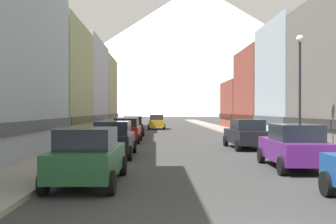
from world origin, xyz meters
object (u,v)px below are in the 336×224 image
(car_left_2, at_px, (127,130))
(car_right_2, at_px, (246,134))
(car_left_0, at_px, (88,156))
(car_left_1, at_px, (114,139))
(car_right_1, at_px, (294,146))
(streetlamp_right, at_px, (300,76))
(potted_plant_1, at_px, (288,134))
(car_driving_0, at_px, (157,122))
(car_left_3, at_px, (133,126))

(car_left_2, height_order, car_right_2, same)
(car_left_0, relative_size, car_left_2, 1.00)
(car_left_0, height_order, car_left_1, same)
(car_right_1, relative_size, streetlamp_right, 0.76)
(streetlamp_right, bearing_deg, potted_plant_1, 75.72)
(car_left_2, height_order, streetlamp_right, streetlamp_right)
(streetlamp_right, bearing_deg, car_right_1, -113.60)
(car_right_2, bearing_deg, car_left_0, -124.29)
(car_left_0, relative_size, car_left_1, 1.00)
(car_left_2, bearing_deg, car_left_0, -90.00)
(car_left_1, height_order, car_driving_0, same)
(car_left_1, distance_m, car_left_3, 16.21)
(car_left_0, height_order, car_driving_0, same)
(streetlamp_right, bearing_deg, car_left_2, 133.45)
(car_left_3, height_order, streetlamp_right, streetlamp_right)
(potted_plant_1, relative_size, streetlamp_right, 0.18)
(car_left_3, xyz_separation_m, car_driving_0, (2.20, 12.24, 0.00))
(potted_plant_1, bearing_deg, car_left_2, 163.61)
(car_left_0, xyz_separation_m, car_left_1, (0.00, 7.34, 0.00))
(car_left_2, distance_m, car_driving_0, 19.71)
(car_driving_0, bearing_deg, car_right_2, -77.63)
(car_right_1, height_order, potted_plant_1, car_right_1)
(car_left_0, bearing_deg, car_right_1, 21.48)
(car_left_3, bearing_deg, car_left_0, -90.01)
(car_left_3, bearing_deg, potted_plant_1, -44.28)
(car_left_1, bearing_deg, streetlamp_right, -5.00)
(car_right_1, relative_size, car_right_2, 1.00)
(car_left_1, xyz_separation_m, car_right_2, (7.60, 3.81, 0.00))
(car_left_3, distance_m, streetlamp_right, 19.56)
(car_right_2, xyz_separation_m, streetlamp_right, (1.55, -4.61, 3.09))
(car_left_0, xyz_separation_m, potted_plant_1, (10.80, 13.03, -0.13))
(car_left_3, distance_m, potted_plant_1, 15.08)
(car_right_1, xyz_separation_m, potted_plant_1, (3.20, 10.04, -0.13))
(car_right_1, distance_m, car_right_2, 8.16)
(car_right_2, distance_m, streetlamp_right, 5.76)
(car_left_2, bearing_deg, car_left_3, 89.97)
(car_left_3, xyz_separation_m, car_right_2, (7.60, -12.40, 0.00))
(car_right_1, height_order, car_driving_0, same)
(car_driving_0, bearing_deg, car_left_3, -100.18)
(car_left_0, height_order, potted_plant_1, car_left_0)
(car_left_3, distance_m, car_right_2, 14.55)
(car_driving_0, height_order, potted_plant_1, car_driving_0)
(car_left_2, bearing_deg, car_driving_0, 83.59)
(car_right_1, bearing_deg, streetlamp_right, 66.40)
(car_left_3, xyz_separation_m, potted_plant_1, (10.80, -10.53, -0.13))
(car_right_2, bearing_deg, car_left_1, -153.39)
(car_right_2, relative_size, potted_plant_1, 4.21)
(car_left_2, xyz_separation_m, potted_plant_1, (10.80, -3.18, -0.13))
(car_right_2, bearing_deg, car_left_2, 146.40)
(car_left_0, distance_m, car_left_3, 23.56)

